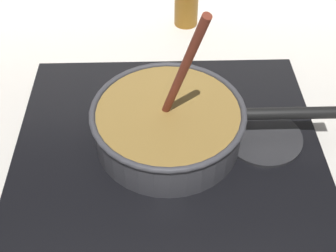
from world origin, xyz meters
TOP-DOWN VIEW (x-y plane):
  - hob_plate at (0.05, 0.23)m, footprint 0.56×0.48m
  - burner_ring at (0.05, 0.23)m, footprint 0.18×0.18m
  - spare_burner at (0.22, 0.23)m, footprint 0.15×0.15m
  - cooking_pan at (0.05, 0.23)m, footprint 0.44×0.27m

SIDE VIEW (x-z plane):
  - hob_plate at x=0.05m, z-range 0.00..0.01m
  - spare_burner at x=0.22m, z-range 0.01..0.02m
  - burner_ring at x=0.05m, z-range 0.01..0.02m
  - cooking_pan at x=0.05m, z-range -0.10..0.21m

